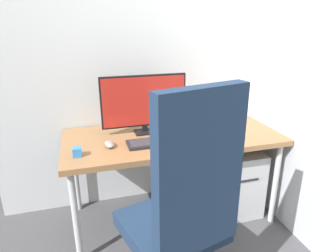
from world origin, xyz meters
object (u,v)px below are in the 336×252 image
Objects in this scene: monitor at (144,102)px; notebook at (218,128)px; filing_cabinet at (230,176)px; office_chair at (184,206)px; mouse at (109,144)px; desk_clamp_accessory at (77,152)px; keyboard at (158,142)px; pen_holder at (230,113)px.

notebook is (0.57, -0.11, -0.23)m from monitor.
monitor is (-0.70, 0.11, 0.68)m from filing_cabinet.
office_chair reaches higher than monitor.
monitor is at bearing 28.18° from mouse.
monitor is at bearing 30.65° from desk_clamp_accessory.
notebook is at bearing 54.87° from office_chair.
monitor is at bearing 99.29° from keyboard.
filing_cabinet is at bearing -7.53° from notebook.
pen_holder is at bearing 70.44° from filing_cabinet.
filing_cabinet is 9.37× the size of desk_clamp_accessory.
pen_holder is at bearing 7.85° from monitor.
pen_holder is at bearing 25.12° from keyboard.
keyboard is at bearing -80.71° from monitor.
pen_holder is (0.78, 0.11, -0.18)m from monitor.
pen_holder is (0.74, 0.35, 0.05)m from keyboard.
monitor reaches higher than notebook.
office_chair is 8.05× the size of notebook.
filing_cabinet is 1.30m from desk_clamp_accessory.
mouse is at bearing -144.27° from monitor.
monitor is (0.01, 0.93, 0.29)m from office_chair.
pen_holder reaches higher than notebook.
filing_cabinet is 0.47m from notebook.
filing_cabinet is 0.55m from pen_holder.
filing_cabinet is 3.42× the size of notebook.
keyboard is at bearing -12.61° from mouse.
monitor is 11.01× the size of desk_clamp_accessory.
pen_holder reaches higher than filing_cabinet.
desk_clamp_accessory is at bearing -171.02° from filing_cabinet.
desk_clamp_accessory is (-1.20, -0.19, 0.47)m from filing_cabinet.
office_chair reaches higher than filing_cabinet.
mouse is 0.56× the size of pen_holder.
notebook is at bearing -178.70° from filing_cabinet.
filing_cabinet is 0.81m from keyboard.
mouse reaches higher than notebook.
office_chair reaches higher than pen_holder.
desk_clamp_accessory reaches higher than notebook.
monitor is 3.45× the size of pen_holder.
mouse is 0.65× the size of notebook.
monitor is at bearing 160.13° from notebook.
filing_cabinet is at bearing -1.66° from mouse.
office_chair is at bearing -90.63° from monitor.
office_chair reaches higher than desk_clamp_accessory.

